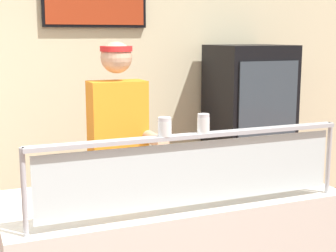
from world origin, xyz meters
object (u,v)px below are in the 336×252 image
object	(u,v)px
pizza_tray	(167,187)
pepper_flake_shaker	(203,125)
pizza_server	(161,185)
parmesan_shaker	(165,128)
drink_fridge	(248,133)
worker_figure	(119,153)

from	to	relation	value
pizza_tray	pepper_flake_shaker	distance (m)	0.56
pizza_server	pepper_flake_shaker	size ratio (longest dim) A/B	3.03
parmesan_shaker	pepper_flake_shaker	xyz separation A→B (m)	(0.20, 0.00, 0.00)
pizza_tray	parmesan_shaker	bearing A→B (deg)	-113.52
parmesan_shaker	drink_fridge	world-z (taller)	drink_fridge
pepper_flake_shaker	drink_fridge	distance (m)	2.62
pizza_tray	parmesan_shaker	xyz separation A→B (m)	(-0.16, -0.37, 0.41)
pizza_server	drink_fridge	world-z (taller)	drink_fridge
drink_fridge	parmesan_shaker	bearing A→B (deg)	-129.87
pizza_tray	pepper_flake_shaker	world-z (taller)	pepper_flake_shaker
parmesan_shaker	pepper_flake_shaker	distance (m)	0.20
pizza_server	worker_figure	bearing A→B (deg)	74.99
pizza_tray	pizza_server	distance (m)	0.05
pepper_flake_shaker	drink_fridge	size ratio (longest dim) A/B	0.05
pizza_tray	parmesan_shaker	distance (m)	0.58
parmesan_shaker	pizza_server	bearing A→B (deg)	71.17
worker_figure	drink_fridge	bearing A→B (deg)	30.61
pizza_server	pepper_flake_shaker	distance (m)	0.53
pizza_tray	worker_figure	bearing A→B (deg)	93.91
parmesan_shaker	pizza_tray	bearing A→B (deg)	66.48
worker_figure	parmesan_shaker	bearing A→B (deg)	-95.74
parmesan_shaker	worker_figure	xyz separation A→B (m)	(0.11, 1.11, -0.37)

